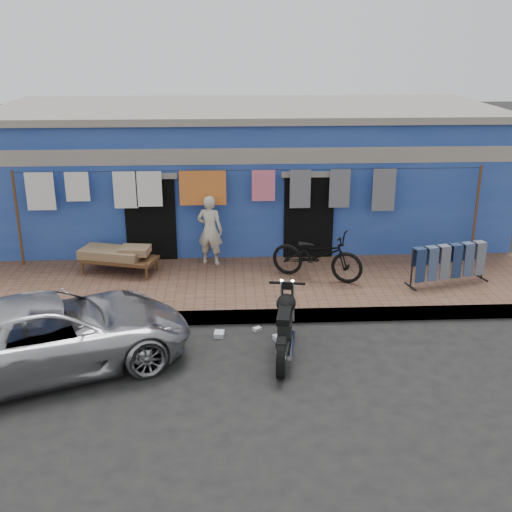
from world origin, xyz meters
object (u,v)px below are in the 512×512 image
(car, at_px, (52,333))
(bicycle, at_px, (317,250))
(motorcycle, at_px, (285,325))
(seated_person, at_px, (210,230))
(jeans_rack, at_px, (448,263))
(charpoy, at_px, (120,260))

(car, relative_size, bicycle, 2.31)
(motorcycle, bearing_deg, bicycle, 81.44)
(car, xyz_separation_m, motorcycle, (3.69, 0.26, -0.07))
(seated_person, bearing_deg, car, 75.67)
(bicycle, distance_m, motorcycle, 3.00)
(seated_person, height_order, jeans_rack, seated_person)
(bicycle, height_order, charpoy, bicycle)
(seated_person, height_order, charpoy, seated_person)
(charpoy, bearing_deg, jeans_rack, -8.06)
(car, distance_m, bicycle, 5.57)
(car, xyz_separation_m, charpoy, (0.50, 3.66, -0.10))
(motorcycle, relative_size, jeans_rack, 1.01)
(bicycle, bearing_deg, car, 149.48)
(seated_person, relative_size, jeans_rack, 0.87)
(motorcycle, xyz_separation_m, charpoy, (-3.19, 3.40, -0.03))
(car, distance_m, motorcycle, 3.70)
(car, relative_size, charpoy, 2.48)
(motorcycle, bearing_deg, seated_person, 118.01)
(car, bearing_deg, motorcycle, -108.52)
(car, height_order, seated_person, seated_person)
(seated_person, distance_m, charpoy, 2.02)
(car, bearing_deg, charpoy, -30.31)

